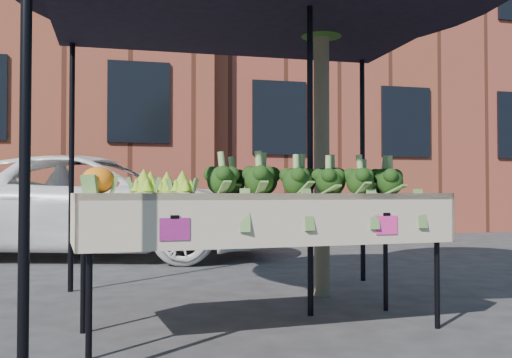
# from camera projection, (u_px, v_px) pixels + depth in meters

# --- Properties ---
(ground) EXTENTS (90.00, 90.00, 0.00)m
(ground) POSITION_uv_depth(u_px,v_px,m) (267.00, 334.00, 3.73)
(ground) COLOR #262629
(table) EXTENTS (2.47, 1.03, 0.90)m
(table) POSITION_uv_depth(u_px,v_px,m) (263.00, 262.00, 3.84)
(table) COLOR #BDB099
(table) RESTS_ON ground
(canopy) EXTENTS (3.16, 3.16, 2.74)m
(canopy) POSITION_uv_depth(u_px,v_px,m) (262.00, 130.00, 4.35)
(canopy) COLOR black
(canopy) RESTS_ON ground
(broccoli_heap) EXTENTS (1.47, 0.57, 0.26)m
(broccoli_heap) POSITION_uv_depth(u_px,v_px,m) (309.00, 174.00, 3.96)
(broccoli_heap) COLOR black
(broccoli_heap) RESTS_ON table
(romanesco_cluster) EXTENTS (0.43, 0.57, 0.20)m
(romanesco_cluster) POSITION_uv_depth(u_px,v_px,m) (161.00, 178.00, 3.73)
(romanesco_cluster) COLOR #8EBB26
(romanesco_cluster) RESTS_ON table
(cauliflower_pair) EXTENTS (0.20, 0.20, 0.18)m
(cauliflower_pair) POSITION_uv_depth(u_px,v_px,m) (98.00, 179.00, 3.56)
(cauliflower_pair) COLOR orange
(cauliflower_pair) RESTS_ON table
(vehicle) EXTENTS (2.09, 2.72, 5.22)m
(vehicle) POSITION_uv_depth(u_px,v_px,m) (96.00, 77.00, 8.51)
(vehicle) COLOR white
(vehicle) RESTS_ON ground
(street_tree) EXTENTS (2.04, 2.04, 4.02)m
(street_tree) POSITION_uv_depth(u_px,v_px,m) (321.00, 69.00, 5.20)
(street_tree) COLOR #1E4C14
(street_tree) RESTS_ON ground
(building_right) EXTENTS (12.00, 8.00, 8.50)m
(building_right) POSITION_uv_depth(u_px,v_px,m) (386.00, 83.00, 17.64)
(building_right) COLOR brown
(building_right) RESTS_ON ground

